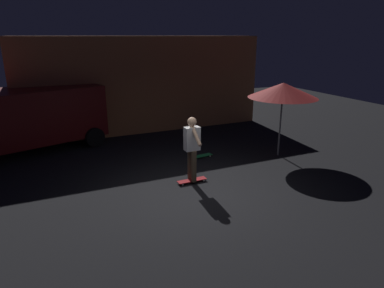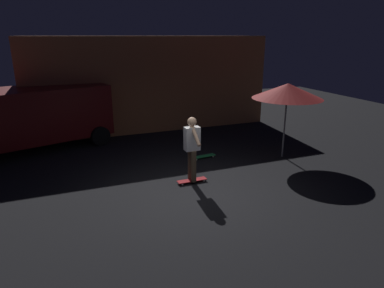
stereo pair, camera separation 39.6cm
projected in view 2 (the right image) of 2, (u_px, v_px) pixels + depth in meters
The scene contains 7 objects.
ground_plane at pixel (196, 195), 8.13m from camera, with size 28.00×28.00×0.00m, color black.
low_building at pixel (144, 80), 14.52m from camera, with size 9.48×3.64×3.63m.
parked_van at pixel (36, 114), 11.22m from camera, with size 4.95×3.30×2.03m.
patio_umbrella at pixel (288, 91), 10.11m from camera, with size 2.10×2.10×2.30m.
skateboard_ridden at pixel (192, 180), 8.83m from camera, with size 0.78×0.23×0.07m.
skateboard_spare at pixel (204, 156), 10.59m from camera, with size 0.80×0.29×0.07m.
skater at pixel (192, 145), 8.53m from camera, with size 0.38×0.98×1.67m.
Camera 2 is at (-2.78, -6.83, 3.65)m, focal length 31.79 mm.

